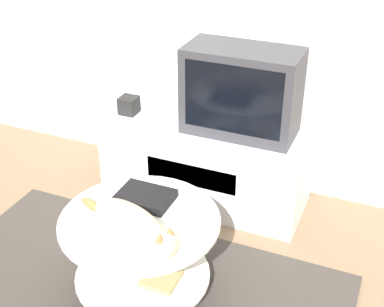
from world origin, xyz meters
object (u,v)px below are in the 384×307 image
Objects in this scene: speaker at (129,105)px; cat at (132,223)px; tv at (241,91)px; dvd_box at (145,197)px.

cat is (0.57, -1.01, -0.02)m from speaker.
tv reaches higher than speaker.
cat is at bearing -97.59° from tv.
cat is (0.07, -0.25, 0.04)m from dvd_box.
speaker is 1.16m from cat.
dvd_box is at bearing -56.45° from speaker.
tv is 6.01× the size of speaker.
tv is 0.73m from speaker.
speaker is at bearing -177.03° from tv.
speaker is 0.41× the size of dvd_box.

